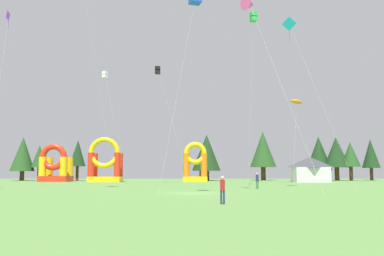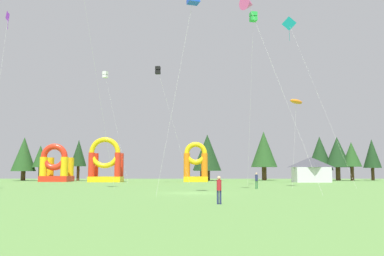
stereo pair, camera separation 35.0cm
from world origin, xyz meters
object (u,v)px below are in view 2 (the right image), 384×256
Objects in this scene: kite_teal_diamond at (289,25)px; inflatable_red_slide at (56,167)px; kite_white_box at (105,75)px; festival_tent at (311,170)px; person_midfield at (219,187)px; kite_purple_diamond at (8,19)px; person_left_edge at (256,179)px; inflatable_yellow_castle at (196,166)px; kite_orange_parafoil at (296,102)px; kite_pink_delta at (248,4)px; kite_green_box at (253,17)px; inflatable_orange_dome at (106,165)px; kite_black_box at (158,70)px.

inflatable_red_slide is at bearing 153.83° from kite_teal_diamond.
kite_white_box reaches higher than festival_tent.
inflatable_red_slide reaches higher than person_midfield.
kite_purple_diamond is 1.02× the size of kite_white_box.
kite_teal_diamond is at bearing 45.02° from person_left_edge.
kite_purple_diamond is 2.70× the size of inflatable_yellow_castle.
kite_orange_parafoil is 0.56× the size of kite_pink_delta.
kite_green_box is 2.85× the size of inflatable_orange_dome.
kite_purple_diamond is at bearing -101.54° from kite_white_box.
kite_orange_parafoil is 22.39m from festival_tent.
kite_orange_parafoil is at bearing -36.34° from kite_black_box.
festival_tent is at bearing 64.93° from kite_pink_delta.
kite_teal_diamond is 3.37× the size of inflatable_red_slide.
kite_orange_parafoil is at bearing 55.96° from kite_pink_delta.
festival_tent is (24.68, 6.76, -14.98)m from kite_black_box.
inflatable_red_slide is 24.23m from inflatable_yellow_castle.
kite_green_box reaches higher than kite_purple_diamond.
inflatable_orange_dome is (-0.46, 3.74, -14.39)m from kite_white_box.
person_left_edge is at bearing -48.65° from inflatable_orange_dome.
inflatable_orange_dome is at bearing 123.12° from kite_pink_delta.
kite_black_box is 20.28m from kite_teal_diamond.
kite_white_box is at bearing -159.45° from inflatable_yellow_castle.
inflatable_red_slide is (-36.05, 23.10, -7.58)m from kite_orange_parafoil.
inflatable_orange_dome is at bearing 97.01° from kite_white_box.
person_midfield is 46.99m from inflatable_orange_dome.
person_left_edge is at bearing -117.99° from festival_tent.
kite_purple_diamond is 24.19m from kite_white_box.
kite_orange_parafoil reaches higher than inflatable_yellow_castle.
person_left_edge is 0.25× the size of inflatable_yellow_castle.
person_midfield is at bearing -114.20° from kite_orange_parafoil.
person_left_edge is (20.97, -20.61, -16.25)m from kite_white_box.
kite_purple_diamond is 24.58m from kite_pink_delta.
inflatable_red_slide is (-18.47, 10.17, -14.60)m from kite_black_box.
kite_orange_parafoil is 0.58× the size of kite_white_box.
kite_orange_parafoil reaches higher than inflatable_red_slide.
inflatable_yellow_castle is (24.22, -0.91, 0.22)m from inflatable_red_slide.
kite_teal_diamond reaches higher than festival_tent.
kite_orange_parafoil is 1.54× the size of inflatable_yellow_castle.
festival_tent is at bearing 34.81° from kite_purple_diamond.
kite_teal_diamond is at bearing 82.76° from kite_orange_parafoil.
kite_pink_delta is 3.33× the size of festival_tent.
kite_orange_parafoil reaches higher than person_midfield.
kite_black_box is 25.65m from inflatable_red_slide.
person_midfield is (-3.72, -13.40, -16.72)m from kite_pink_delta.
kite_purple_diamond reaches higher than person_midfield.
kite_orange_parafoil is 14.48m from kite_pink_delta.
kite_pink_delta is 2.82× the size of inflatable_red_slide.
kite_black_box reaches higher than festival_tent.
kite_orange_parafoil is 11.59m from kite_green_box.
inflatable_yellow_castle is at bearing 6.53° from inflatable_orange_dome.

